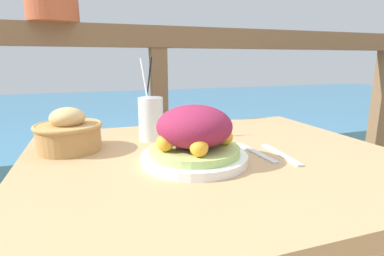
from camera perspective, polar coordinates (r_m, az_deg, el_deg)
patio_table at (r=0.82m, az=4.28°, el=-12.56°), size 0.95×0.81×0.75m
railing_fence at (r=1.38m, az=-6.34°, el=6.68°), size 2.80×0.08×1.13m
sea_backdrop at (r=3.93m, az=-14.07°, el=0.95°), size 12.00×4.00×0.41m
salad_plate at (r=0.71m, az=0.45°, el=-1.92°), size 0.25×0.25×0.14m
drink_glass at (r=0.92m, az=-7.85°, el=1.81°), size 0.07×0.07×0.25m
bread_basket at (r=0.87m, az=-22.42°, el=-0.83°), size 0.18×0.18×0.12m
fork at (r=0.81m, az=12.00°, el=-4.56°), size 0.02×0.18×0.00m
knife at (r=0.81m, az=16.52°, el=-4.81°), size 0.03×0.18×0.00m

